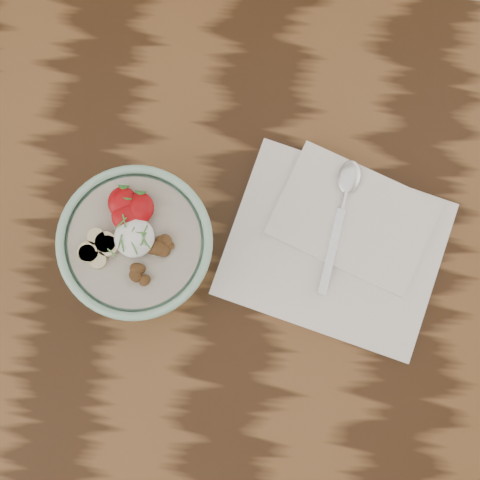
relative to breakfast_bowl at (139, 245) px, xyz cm
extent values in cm
cube|color=black|center=(-8.50, -7.81, -8.00)|extent=(160.00, 90.00, 4.00)
cylinder|color=#90C2A6|center=(0.03, -0.07, -5.45)|extent=(7.75, 7.75, 1.11)
torus|color=#90C2A6|center=(0.03, -0.07, 3.59)|extent=(17.61, 17.61, 1.01)
cylinder|color=#B8AA98|center=(0.03, -0.07, 3.04)|extent=(14.94, 14.94, 0.92)
ellipsoid|color=white|center=(0.12, 0.33, 4.37)|extent=(4.52, 4.52, 2.48)
ellipsoid|color=#97070B|center=(-1.06, 2.74, 4.41)|extent=(3.32, 3.65, 1.82)
cone|color=#286623|center=(-1.06, 4.23, 4.71)|extent=(1.40, 1.03, 1.52)
ellipsoid|color=#97070B|center=(-1.66, 4.14, 4.39)|extent=(3.26, 3.59, 1.79)
cone|color=#286623|center=(-1.66, 5.61, 4.69)|extent=(1.40, 1.03, 1.52)
ellipsoid|color=#97070B|center=(0.31, 3.66, 4.40)|extent=(3.30, 3.63, 1.82)
cone|color=#286623|center=(0.31, 5.14, 4.70)|extent=(1.40, 1.03, 1.52)
cylinder|color=#D0BD89|center=(-3.67, -2.52, 3.90)|extent=(1.93, 1.93, 0.70)
cylinder|color=#D0BD89|center=(-4.17, 0.06, 3.90)|extent=(1.94, 1.94, 0.70)
cylinder|color=#D0BD89|center=(-4.91, -1.85, 3.90)|extent=(1.94, 1.94, 0.70)
cylinder|color=#D0BD89|center=(-4.85, -1.69, 3.90)|extent=(2.37, 2.37, 0.70)
cylinder|color=#D0BD89|center=(-3.05, -0.44, 3.90)|extent=(2.38, 2.38, 0.70)
cylinder|color=#D0BD89|center=(-2.80, -0.84, 3.90)|extent=(2.36, 2.36, 0.70)
ellipsoid|color=#553519|center=(2.90, -0.58, 4.11)|extent=(2.43, 2.43, 1.23)
ellipsoid|color=#553519|center=(0.64, -3.06, 3.97)|extent=(1.75, 1.68, 0.91)
ellipsoid|color=#553519|center=(0.75, -3.02, 4.06)|extent=(1.83, 1.54, 1.26)
ellipsoid|color=#553519|center=(1.15, -3.07, 3.92)|extent=(1.57, 1.61, 0.94)
ellipsoid|color=#553519|center=(3.49, -0.73, 4.06)|extent=(1.94, 2.00, 0.91)
ellipsoid|color=#553519|center=(1.75, -4.23, 3.99)|extent=(1.74, 1.82, 1.07)
ellipsoid|color=#553519|center=(0.71, -3.83, 4.07)|extent=(2.14, 2.10, 1.15)
ellipsoid|color=#553519|center=(4.07, -0.15, 3.88)|extent=(1.17, 1.02, 0.77)
ellipsoid|color=#553519|center=(2.09, -0.60, 4.05)|extent=(2.01, 2.07, 0.94)
ellipsoid|color=#553519|center=(2.98, 0.33, 3.91)|extent=(1.47, 1.43, 0.91)
ellipsoid|color=#553519|center=(3.55, 0.41, 4.03)|extent=(2.00, 1.97, 0.97)
cylinder|color=#407933|center=(-1.32, 1.67, 5.50)|extent=(1.17, 1.38, 0.24)
cylinder|color=#407933|center=(-1.18, -0.38, 5.50)|extent=(0.39, 1.61, 0.24)
cylinder|color=#407933|center=(1.78, -0.39, 5.50)|extent=(0.90, 1.03, 0.22)
cylinder|color=#407933|center=(0.44, -0.91, 5.50)|extent=(0.99, 1.51, 0.24)
cylinder|color=#407933|center=(1.29, 0.07, 5.50)|extent=(0.49, 1.37, 0.23)
cylinder|color=#407933|center=(-0.03, 0.75, 5.50)|extent=(0.64, 1.29, 0.23)
cylinder|color=#407933|center=(-1.00, 1.92, 5.50)|extent=(0.65, 1.47, 0.23)
cylinder|color=#407933|center=(1.41, 1.17, 5.50)|extent=(0.53, 1.14, 0.22)
cylinder|color=#407933|center=(0.85, 0.79, 5.50)|extent=(1.54, 0.21, 0.23)
cylinder|color=#407933|center=(-0.86, -0.81, 5.50)|extent=(0.58, 1.36, 0.23)
cylinder|color=#407933|center=(1.37, 0.18, 5.50)|extent=(0.87, 1.50, 0.23)
cylinder|color=#407933|center=(-1.89, -1.68, 5.50)|extent=(1.21, 0.92, 0.23)
cube|color=white|center=(23.53, 2.40, -5.50)|extent=(30.17, 26.52, 1.00)
cube|color=white|center=(25.53, 6.39, -4.71)|extent=(22.21, 18.62, 0.60)
cube|color=silver|center=(23.06, 1.92, -4.24)|extent=(2.62, 10.92, 0.33)
cylinder|color=silver|center=(24.06, 8.71, -4.08)|extent=(1.07, 2.91, 0.66)
ellipsoid|color=silver|center=(24.46, 11.41, -3.96)|extent=(3.50, 4.72, 0.90)
camera|label=1|loc=(12.65, -7.86, 77.49)|focal=50.00mm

